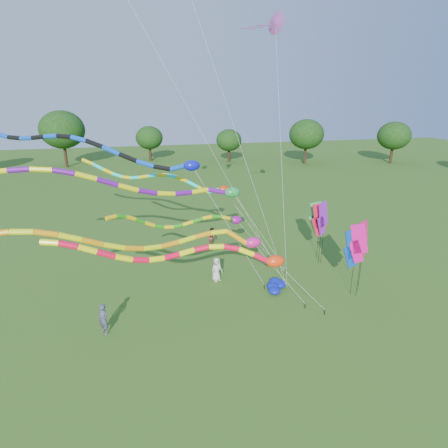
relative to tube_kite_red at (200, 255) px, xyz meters
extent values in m
plane|color=#2E5917|center=(3.42, -1.40, -4.15)|extent=(160.00, 160.00, 0.00)
cylinder|color=#382314|center=(40.63, 39.73, -2.42)|extent=(0.50, 0.50, 3.46)
ellipsoid|color=black|center=(40.63, 39.73, 2.09)|extent=(7.30, 7.30, 6.20)
cylinder|color=#382314|center=(28.74, 47.99, -2.70)|extent=(0.50, 0.50, 2.90)
ellipsoid|color=black|center=(28.74, 47.99, 1.09)|extent=(6.12, 6.12, 5.20)
cylinder|color=#382314|center=(15.00, 52.44, -2.80)|extent=(0.50, 0.50, 2.70)
ellipsoid|color=black|center=(15.00, 52.44, 0.73)|extent=(5.70, 5.70, 4.85)
cylinder|color=#382314|center=(0.84, 50.20, -2.36)|extent=(0.50, 0.50, 3.58)
ellipsoid|color=black|center=(0.84, 50.20, 2.32)|extent=(7.56, 7.56, 6.43)
cylinder|color=#382314|center=(-13.97, 52.57, -2.78)|extent=(0.50, 0.50, 2.73)
ellipsoid|color=black|center=(-13.97, 52.57, 0.78)|extent=(5.76, 5.76, 4.90)
cylinder|color=black|center=(6.90, -0.42, -4.00)|extent=(0.05, 0.05, 0.30)
cylinder|color=silver|center=(5.39, -0.34, -2.25)|extent=(0.02, 0.02, 4.43)
ellipsoid|color=#FF3B0D|center=(3.88, -0.26, -0.63)|extent=(1.00, 0.64, 0.64)
cylinder|color=#FC0E36|center=(3.16, -0.12, -0.44)|extent=(0.29, 0.29, 0.86)
cylinder|color=#FFF70D|center=(2.42, 0.10, -0.11)|extent=(0.29, 0.29, 0.82)
cylinder|color=#FC0E36|center=(1.68, 0.29, 0.11)|extent=(0.29, 0.29, 0.78)
cylinder|color=#FFF70D|center=(0.93, 0.42, 0.19)|extent=(0.29, 0.29, 0.75)
cylinder|color=#FC0E36|center=(0.18, 0.48, 0.14)|extent=(0.29, 0.29, 0.76)
cylinder|color=#FFF70D|center=(-0.57, 0.48, 0.02)|extent=(0.29, 0.29, 0.77)
cylinder|color=#FC0E36|center=(-1.32, 0.42, -0.09)|extent=(0.29, 0.29, 0.77)
cylinder|color=#FFF70D|center=(-2.08, 0.30, -0.12)|extent=(0.29, 0.29, 0.77)
cylinder|color=#FC0E36|center=(-2.84, 0.16, -0.01)|extent=(0.29, 0.29, 0.80)
cylinder|color=#FFF70D|center=(-3.60, 0.01, 0.23)|extent=(0.29, 0.29, 0.83)
cylinder|color=#FC0E36|center=(-4.36, -0.13, 0.56)|extent=(0.29, 0.29, 0.85)
cylinder|color=#FFF70D|center=(-5.12, -0.22, 0.92)|extent=(0.29, 0.29, 0.83)
cylinder|color=#FC0E36|center=(-5.87, -0.26, 1.21)|extent=(0.29, 0.29, 0.79)
cylinder|color=#FFF70D|center=(-6.62, -0.22, 1.39)|extent=(0.29, 0.29, 0.76)
cylinder|color=black|center=(6.13, 0.43, -4.00)|extent=(0.05, 0.05, 0.30)
cylinder|color=silver|center=(4.44, 0.26, -1.75)|extent=(0.02, 0.02, 5.42)
ellipsoid|color=#D9187F|center=(2.76, 0.10, 0.37)|extent=(0.86, 0.55, 0.55)
cylinder|color=orange|center=(1.96, 0.28, 0.66)|extent=(0.25, 0.25, 1.15)
cylinder|color=#E0EC0C|center=(1.09, 0.47, 0.94)|extent=(0.25, 0.25, 0.85)
cylinder|color=orange|center=(0.24, 0.38, 0.89)|extent=(0.25, 0.25, 0.86)
cylinder|color=#E0EC0C|center=(-0.60, 0.22, 0.79)|extent=(0.25, 0.25, 0.87)
cylinder|color=orange|center=(-1.44, 0.01, 0.71)|extent=(0.25, 0.25, 0.87)
cylinder|color=#E0EC0C|center=(-2.27, -0.25, 0.73)|extent=(0.25, 0.25, 0.88)
cylinder|color=orange|center=(-3.10, -0.52, 0.88)|extent=(0.25, 0.25, 0.90)
cylinder|color=#E0EC0C|center=(-3.93, -0.79, 1.17)|extent=(0.25, 0.25, 0.94)
cylinder|color=orange|center=(-4.76, -1.03, 1.54)|extent=(0.25, 0.25, 0.95)
cylinder|color=#E0EC0C|center=(-5.60, -1.22, 1.91)|extent=(0.25, 0.25, 0.92)
cylinder|color=orange|center=(-6.44, -1.34, 2.20)|extent=(0.25, 0.25, 0.88)
cylinder|color=#E0EC0C|center=(-7.30, -1.40, 2.35)|extent=(0.25, 0.25, 0.86)
cylinder|color=black|center=(6.82, 4.98, -4.00)|extent=(0.05, 0.05, 0.30)
cylinder|color=silver|center=(4.88, 4.90, -1.02)|extent=(0.02, 0.02, 6.90)
ellipsoid|color=green|center=(2.93, 4.82, 1.83)|extent=(0.99, 0.64, 0.64)
cylinder|color=#650D90|center=(2.05, 5.02, 1.91)|extent=(0.29, 0.29, 1.16)
cylinder|color=yellow|center=(0.99, 5.13, 1.96)|extent=(0.29, 0.29, 1.06)
cylinder|color=#650D90|center=(-0.06, 4.94, 1.93)|extent=(0.29, 0.29, 1.07)
cylinder|color=yellow|center=(-1.11, 4.71, 2.02)|extent=(0.29, 0.29, 1.08)
cylinder|color=#650D90|center=(-2.15, 4.47, 2.25)|extent=(0.29, 0.29, 1.11)
cylinder|color=yellow|center=(-3.20, 4.26, 2.59)|extent=(0.29, 0.29, 1.14)
cylinder|color=#650D90|center=(-4.25, 4.08, 3.01)|extent=(0.29, 0.29, 1.14)
cylinder|color=yellow|center=(-5.30, 3.96, 3.40)|extent=(0.29, 0.29, 1.12)
cylinder|color=#650D90|center=(-6.35, 3.91, 3.70)|extent=(0.29, 0.29, 1.08)
cylinder|color=yellow|center=(-7.40, 3.93, 3.86)|extent=(0.29, 0.29, 1.06)
cylinder|color=#650D90|center=(-8.46, 4.01, 3.88)|extent=(0.29, 0.29, 1.07)
cylinder|color=black|center=(4.63, 3.16, -4.00)|extent=(0.05, 0.05, 0.30)
cylinder|color=silver|center=(2.57, 4.06, -0.16)|extent=(0.02, 0.02, 8.68)
ellipsoid|color=#0D13C1|center=(0.50, 4.95, 3.55)|extent=(0.97, 0.62, 0.62)
cylinder|color=blue|center=(-0.25, 5.30, 3.42)|extent=(0.28, 0.28, 1.01)
cylinder|color=black|center=(-1.17, 5.62, 3.37)|extent=(0.28, 0.28, 1.01)
cylinder|color=blue|center=(-2.14, 5.83, 3.62)|extent=(0.28, 0.28, 1.04)
cylinder|color=black|center=(-3.09, 6.08, 3.98)|extent=(0.28, 0.28, 1.06)
cylinder|color=blue|center=(-4.02, 6.37, 4.38)|extent=(0.28, 0.28, 1.05)
cylinder|color=black|center=(-4.93, 6.71, 4.75)|extent=(0.28, 0.28, 1.02)
cylinder|color=blue|center=(-5.80, 7.12, 5.01)|extent=(0.28, 0.28, 0.99)
cylinder|color=black|center=(-6.66, 7.60, 5.13)|extent=(0.28, 0.28, 0.98)
cylinder|color=blue|center=(-7.49, 8.12, 5.12)|extent=(0.28, 0.28, 0.99)
cylinder|color=black|center=(-8.31, 8.67, 5.03)|extent=(0.28, 0.28, 1.00)
cylinder|color=blue|center=(-9.12, 9.23, 4.94)|extent=(0.28, 0.28, 0.99)
cylinder|color=black|center=(-9.94, 9.78, 4.92)|extent=(0.28, 0.28, 0.99)
cylinder|color=blue|center=(-10.77, 10.30, 5.04)|extent=(0.28, 0.28, 1.00)
cylinder|color=black|center=(6.53, 5.80, -4.00)|extent=(0.05, 0.05, 0.30)
cylinder|color=silver|center=(4.74, 6.41, -1.19)|extent=(0.02, 0.02, 6.55)
ellipsoid|color=red|center=(2.96, 7.03, 1.49)|extent=(0.83, 0.53, 0.53)
cylinder|color=#0EF1E0|center=(2.24, 7.06, 1.44)|extent=(0.24, 0.24, 0.79)
cylinder|color=yellow|center=(1.52, 7.04, 1.57)|extent=(0.24, 0.24, 0.78)
cylinder|color=#0EF1E0|center=(0.86, 7.19, 1.93)|extent=(0.24, 0.24, 0.76)
cylinder|color=yellow|center=(0.22, 7.41, 2.24)|extent=(0.24, 0.24, 0.72)
cylinder|color=#0EF1E0|center=(-0.40, 7.69, 2.43)|extent=(0.24, 0.24, 0.69)
cylinder|color=yellow|center=(-1.00, 8.02, 2.47)|extent=(0.24, 0.24, 0.69)
cylinder|color=#0EF1E0|center=(-1.59, 8.40, 2.39)|extent=(0.24, 0.24, 0.71)
cylinder|color=yellow|center=(-2.17, 8.80, 2.25)|extent=(0.24, 0.24, 0.72)
cylinder|color=#0EF1E0|center=(-2.74, 9.20, 2.13)|extent=(0.24, 0.24, 0.71)
cylinder|color=yellow|center=(-3.33, 9.58, 2.11)|extent=(0.24, 0.24, 0.69)
cylinder|color=#0EF1E0|center=(-3.93, 9.91, 2.22)|extent=(0.24, 0.24, 0.71)
cylinder|color=yellow|center=(-4.55, 10.18, 2.46)|extent=(0.24, 0.24, 0.74)
cylinder|color=#0EF1E0|center=(-5.19, 10.40, 2.79)|extent=(0.24, 0.24, 0.77)
cylinder|color=yellow|center=(-5.86, 10.54, 3.13)|extent=(0.24, 0.24, 0.76)
cylinder|color=black|center=(6.53, 7.50, -4.00)|extent=(0.05, 0.05, 0.30)
cylinder|color=silver|center=(5.09, 6.98, -2.20)|extent=(0.02, 0.02, 4.53)
ellipsoid|color=#9A0E89|center=(3.65, 6.46, -0.53)|extent=(0.85, 0.55, 0.55)
cylinder|color=#249A14|center=(3.13, 5.98, -0.32)|extent=(0.25, 0.25, 0.91)
cylinder|color=yellow|center=(2.66, 5.55, 0.00)|extent=(0.25, 0.25, 0.64)
cylinder|color=#249A14|center=(2.07, 5.44, 0.15)|extent=(0.25, 0.25, 0.61)
cylinder|color=yellow|center=(1.46, 5.37, 0.15)|extent=(0.25, 0.25, 0.62)
cylinder|color=#249A14|center=(0.84, 5.34, 0.04)|extent=(0.25, 0.25, 0.64)
cylinder|color=yellow|center=(0.22, 5.32, -0.11)|extent=(0.25, 0.25, 0.64)
cylinder|color=#249A14|center=(-0.40, 5.29, -0.23)|extent=(0.25, 0.25, 0.62)
cylinder|color=yellow|center=(-1.01, 5.22, -0.23)|extent=(0.25, 0.25, 0.61)
cylinder|color=#249A14|center=(-1.60, 5.10, -0.10)|extent=(0.25, 0.25, 0.63)
cylinder|color=yellow|center=(-2.16, 4.92, 0.16)|extent=(0.25, 0.25, 0.67)
cylinder|color=#249A14|center=(-2.70, 4.68, 0.49)|extent=(0.25, 0.25, 0.69)
cylinder|color=yellow|center=(-3.22, 4.37, 0.81)|extent=(0.25, 0.25, 0.68)
cylinder|color=#249A14|center=(-3.73, 4.02, 1.04)|extent=(0.25, 0.25, 0.64)
cylinder|color=yellow|center=(-4.22, 3.64, 1.14)|extent=(0.25, 0.25, 0.63)
cylinder|color=black|center=(5.92, 2.60, -4.00)|extent=(0.04, 0.04, 0.30)
cylinder|color=silver|center=(2.55, 3.73, 6.22)|extent=(0.01, 0.01, 21.36)
cylinder|color=black|center=(5.92, 2.60, -4.00)|extent=(0.04, 0.04, 0.30)
cylinder|color=silver|center=(-0.49, 1.04, 7.39)|extent=(0.01, 0.01, 26.06)
cylinder|color=black|center=(5.92, 2.60, -4.00)|extent=(0.04, 0.04, 0.30)
cylinder|color=silver|center=(6.16, 5.16, 3.93)|extent=(0.01, 0.01, 16.38)
cone|color=purple|center=(6.40, 7.72, 11.70)|extent=(1.67, 1.73, 1.51)
cube|color=purple|center=(5.70, 7.72, 11.55)|extent=(0.90, 0.12, 0.04)
cube|color=purple|center=(5.15, 7.72, 11.43)|extent=(0.90, 0.12, 0.04)
cube|color=purple|center=(4.60, 7.72, 11.31)|extent=(0.90, 0.12, 0.04)
cylinder|color=black|center=(10.17, 6.92, -2.15)|extent=(0.02, 0.02, 4.00)
cube|color=#1CC75B|center=(9.96, 6.99, -0.75)|extent=(1.13, 0.43, 1.93)
cube|color=#1CC75B|center=(9.89, 7.01, -1.55)|extent=(0.98, 0.39, 1.51)
cylinder|color=black|center=(9.53, 1.25, -2.17)|extent=(0.02, 0.02, 3.96)
cube|color=#0C3AAA|center=(9.31, 1.26, -0.79)|extent=(1.16, 0.10, 1.93)
cube|color=#0C3AAA|center=(9.23, 1.26, -1.59)|extent=(1.01, 0.10, 1.51)
cylinder|color=black|center=(9.86, 6.03, -2.05)|extent=(0.02, 0.02, 4.20)
cube|color=red|center=(9.64, 6.07, -0.55)|extent=(1.16, 0.25, 1.93)
cube|color=red|center=(9.56, 6.08, -1.35)|extent=(1.01, 0.22, 1.51)
cylinder|color=black|center=(10.31, 1.64, -2.01)|extent=(0.02, 0.02, 4.28)
cube|color=#EA0D66|center=(10.11, 1.57, -0.47)|extent=(1.11, 0.48, 1.93)
cube|color=#EA0D66|center=(10.03, 1.54, -1.27)|extent=(0.97, 0.42, 1.51)
cylinder|color=black|center=(9.76, 0.98, -1.98)|extent=(0.02, 0.02, 4.33)
cube|color=#EA0D85|center=(9.55, 1.07, -0.41)|extent=(1.09, 0.54, 1.93)
cube|color=#EA0D85|center=(9.48, 1.10, -1.21)|extent=(0.95, 0.48, 1.51)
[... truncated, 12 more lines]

